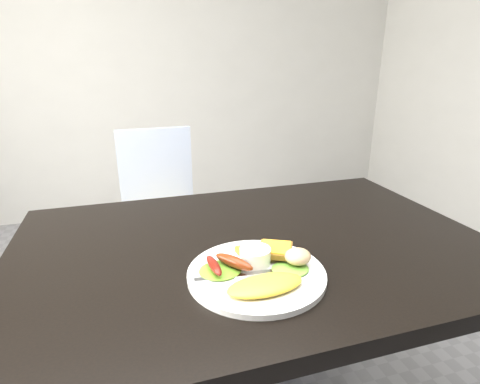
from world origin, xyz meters
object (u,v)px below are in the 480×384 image
dining_chair (162,223)px  plate (256,274)px  dining_table (254,248)px  person (225,192)px

dining_chair → plate: 1.09m
dining_table → plate: size_ratio=4.06×
dining_chair → plate: bearing=-86.3°
dining_chair → plate: (0.11, -1.04, 0.31)m
plate → person: bearing=81.5°
dining_table → plate: bearing=-107.6°
dining_table → plate: plate is taller
dining_chair → person: 0.55m
person → plate: 0.62m
dining_table → person: bearing=84.9°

